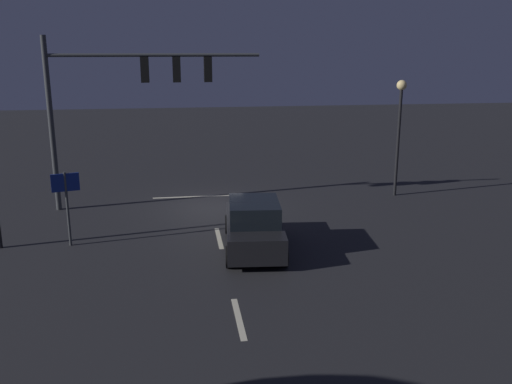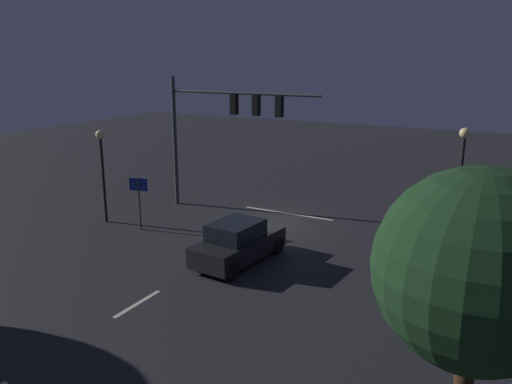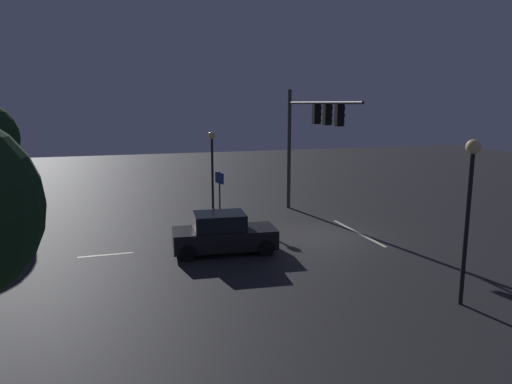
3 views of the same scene
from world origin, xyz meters
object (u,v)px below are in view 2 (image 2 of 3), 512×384
at_px(tree_left_near, 477,270).
at_px(street_lamp_right_kerb, 102,158).
at_px(car_approaching, 238,243).
at_px(traffic_signal_assembly, 222,118).
at_px(route_sign, 139,192).
at_px(street_lamp_left_kerb, 462,165).

bearing_deg(tree_left_near, street_lamp_right_kerb, -26.31).
bearing_deg(car_approaching, traffic_signal_assembly, -53.17).
bearing_deg(car_approaching, tree_left_near, 141.38).
bearing_deg(traffic_signal_assembly, street_lamp_right_kerb, 47.25).
bearing_deg(car_approaching, route_sign, -11.47).
relative_size(route_sign, tree_left_near, 0.41).
height_order(car_approaching, street_lamp_left_kerb, street_lamp_left_kerb).
height_order(traffic_signal_assembly, street_lamp_left_kerb, traffic_signal_assembly).
bearing_deg(route_sign, street_lamp_right_kerb, -2.46).
xyz_separation_m(street_lamp_right_kerb, tree_left_near, (-17.69, 8.74, 1.05)).
relative_size(traffic_signal_assembly, tree_left_near, 1.38).
distance_m(car_approaching, tree_left_near, 12.37).
xyz_separation_m(street_lamp_left_kerb, route_sign, (13.45, 4.65, -1.76)).
bearing_deg(street_lamp_right_kerb, traffic_signal_assembly, -132.75).
bearing_deg(tree_left_near, traffic_signal_assembly, -44.11).
xyz_separation_m(car_approaching, street_lamp_right_kerb, (8.42, -1.34, 2.45)).
relative_size(car_approaching, street_lamp_left_kerb, 0.87).
bearing_deg(traffic_signal_assembly, tree_left_near, 135.89).
bearing_deg(route_sign, traffic_signal_assembly, -111.69).
bearing_deg(street_lamp_left_kerb, traffic_signal_assembly, 0.59).
distance_m(route_sign, tree_left_near, 17.82).
bearing_deg(traffic_signal_assembly, car_approaching, 126.83).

